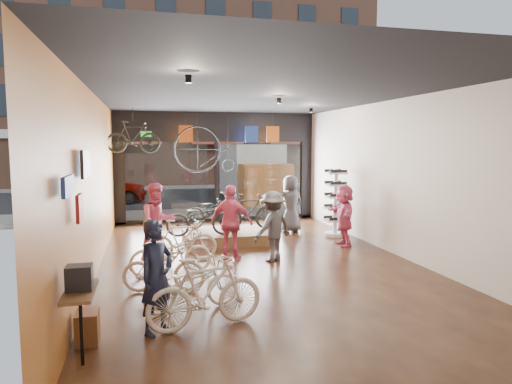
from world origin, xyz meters
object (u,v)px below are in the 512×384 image
object	(u,v)px
floor_bike_4	(171,253)
customer_3	(273,227)
display_bike_mid	(249,212)
floor_bike_3	(164,268)
box_truck	(255,173)
floor_bike_1	(206,292)
customer_1	(158,222)
customer_4	(291,204)
floor_bike_5	(182,240)
customer_5	(344,215)
display_bike_right	(213,210)
display_bike_left	(201,218)
display_platform	(227,236)
floor_bike_2	(192,285)
hung_bike	(133,137)
customer_0	(157,277)
penny_farthing	(207,151)
sunglasses_rack	(335,203)
street_car	(97,187)
customer_2	(231,223)

from	to	relation	value
floor_bike_4	customer_3	xyz separation A→B (m)	(2.35, 0.54, 0.36)
display_bike_mid	floor_bike_3	bearing A→B (deg)	144.36
box_truck	floor_bike_1	world-z (taller)	box_truck
customer_1	customer_4	world-z (taller)	customer_1
floor_bike_5	customer_5	xyz separation A→B (m)	(4.37, 0.66, 0.32)
display_bike_right	display_bike_left	bearing A→B (deg)	132.88
display_platform	display_bike_right	distance (m)	1.00
floor_bike_3	floor_bike_2	bearing A→B (deg)	-145.69
hung_bike	customer_0	bearing A→B (deg)	-175.40
display_platform	display_bike_left	distance (m)	1.15
customer_0	penny_farthing	size ratio (longest dim) A/B	0.89
floor_bike_4	floor_bike_5	xyz separation A→B (m)	(0.30, 1.05, 0.04)
floor_bike_5	customer_3	size ratio (longest dim) A/B	1.01
box_truck	customer_5	xyz separation A→B (m)	(0.10, -9.81, -0.53)
floor_bike_3	display_platform	size ratio (longest dim) A/B	0.64
display_bike_right	customer_1	world-z (taller)	customer_1
floor_bike_4	customer_0	distance (m)	2.99
display_platform	penny_farthing	bearing A→B (deg)	96.37
box_truck	display_bike_left	world-z (taller)	box_truck
customer_0	hung_bike	xyz separation A→B (m)	(-0.44, 7.66, 2.10)
floor_bike_5	floor_bike_3	bearing A→B (deg)	169.50
sunglasses_rack	penny_farthing	bearing A→B (deg)	155.46
floor_bike_5	penny_farthing	world-z (taller)	penny_farthing
floor_bike_2	customer_3	bearing A→B (deg)	-50.63
street_car	floor_bike_3	size ratio (longest dim) A/B	2.90
floor_bike_5	customer_4	size ratio (longest dim) A/B	0.93
floor_bike_4	customer_2	bearing A→B (deg)	-66.65
street_car	floor_bike_5	size ratio (longest dim) A/B	2.69
display_bike_right	display_bike_mid	bearing A→B (deg)	-154.85
floor_bike_3	floor_bike_1	bearing A→B (deg)	-150.99
floor_bike_2	display_bike_left	world-z (taller)	display_bike_left
display_bike_right	customer_1	bearing A→B (deg)	120.21
floor_bike_4	display_platform	world-z (taller)	floor_bike_4
floor_bike_5	customer_3	world-z (taller)	customer_3
display_bike_mid	customer_1	xyz separation A→B (m)	(-2.54, -1.62, 0.09)
display_platform	customer_1	xyz separation A→B (m)	(-1.94, -1.66, 0.76)
display_bike_mid	customer_4	xyz separation A→B (m)	(1.51, 0.84, 0.06)
display_platform	customer_3	world-z (taller)	customer_3
floor_bike_3	sunglasses_rack	distance (m)	6.56
customer_2	sunglasses_rack	bearing A→B (deg)	-118.65
customer_5	hung_bike	world-z (taller)	hung_bike
floor_bike_5	hung_bike	xyz separation A→B (m)	(-1.10, 3.67, 2.43)
street_car	display_bike_right	bearing A→B (deg)	-155.25
floor_bike_1	display_bike_right	xyz separation A→B (m)	(1.08, 6.60, 0.25)
customer_3	floor_bike_4	bearing A→B (deg)	-16.06
street_car	hung_bike	world-z (taller)	hung_bike
hung_bike	floor_bike_4	bearing A→B (deg)	-169.06
display_bike_right	display_platform	bearing A→B (deg)	177.51
floor_bike_2	hung_bike	distance (m)	7.39
display_bike_right	floor_bike_4	bearing A→B (deg)	133.73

